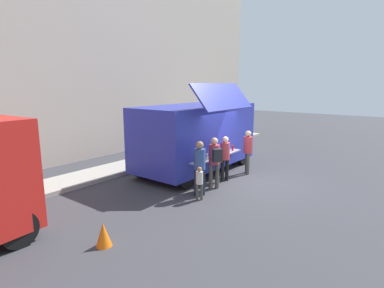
# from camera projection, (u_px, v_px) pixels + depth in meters

# --- Properties ---
(ground_plane) EXTENTS (60.00, 60.00, 0.00)m
(ground_plane) POSITION_uv_depth(u_px,v_px,m) (245.00, 181.00, 11.55)
(ground_plane) COLOR #38383D
(curb_strip) EXTENTS (28.00, 1.60, 0.15)m
(curb_strip) POSITION_uv_depth(u_px,v_px,m) (76.00, 180.00, 11.47)
(curb_strip) COLOR #9E998E
(curb_strip) RESTS_ON ground
(building_behind) EXTENTS (32.00, 2.40, 10.89)m
(building_behind) POSITION_uv_depth(u_px,v_px,m) (38.00, 41.00, 13.56)
(building_behind) COLOR beige
(building_behind) RESTS_ON ground
(food_truck_main) EXTENTS (5.57, 3.28, 3.62)m
(food_truck_main) POSITION_uv_depth(u_px,v_px,m) (197.00, 135.00, 12.74)
(food_truck_main) COLOR #2A32A6
(food_truck_main) RESTS_ON ground
(traffic_cone_orange) EXTENTS (0.36, 0.36, 0.55)m
(traffic_cone_orange) POSITION_uv_depth(u_px,v_px,m) (103.00, 235.00, 6.86)
(traffic_cone_orange) COLOR orange
(traffic_cone_orange) RESTS_ON ground
(trash_bin) EXTENTS (0.60, 0.60, 0.89)m
(trash_bin) POSITION_uv_depth(u_px,v_px,m) (207.00, 140.00, 17.55)
(trash_bin) COLOR #2D6335
(trash_bin) RESTS_ON ground
(customer_front_ordering) EXTENTS (0.56, 0.35, 1.70)m
(customer_front_ordering) POSITION_uv_depth(u_px,v_px,m) (225.00, 155.00, 11.37)
(customer_front_ordering) COLOR black
(customer_front_ordering) RESTS_ON ground
(customer_mid_with_backpack) EXTENTS (0.52, 0.58, 1.80)m
(customer_mid_with_backpack) POSITION_uv_depth(u_px,v_px,m) (215.00, 158.00, 10.49)
(customer_mid_with_backpack) COLOR #504A41
(customer_mid_with_backpack) RESTS_ON ground
(customer_rear_waiting) EXTENTS (0.37, 0.37, 1.80)m
(customer_rear_waiting) POSITION_uv_depth(u_px,v_px,m) (200.00, 163.00, 9.87)
(customer_rear_waiting) COLOR #202537
(customer_rear_waiting) RESTS_ON ground
(customer_extra_browsing) EXTENTS (0.36, 0.36, 1.76)m
(customer_extra_browsing) POSITION_uv_depth(u_px,v_px,m) (248.00, 148.00, 12.36)
(customer_extra_browsing) COLOR #4E4B3E
(customer_extra_browsing) RESTS_ON ground
(child_near_queue) EXTENTS (0.22, 0.22, 1.07)m
(child_near_queue) POSITION_uv_depth(u_px,v_px,m) (199.00, 180.00, 9.56)
(child_near_queue) COLOR #48473F
(child_near_queue) RESTS_ON ground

